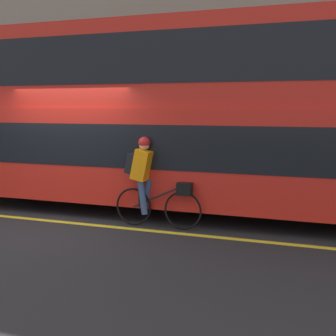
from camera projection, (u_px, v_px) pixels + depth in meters
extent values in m
plane|color=#232326|center=(63.00, 221.00, 8.86)|extent=(80.00, 80.00, 0.00)
cube|color=yellow|center=(61.00, 222.00, 8.78)|extent=(50.00, 0.14, 0.01)
cube|color=#A8A399|center=(165.00, 177.00, 14.00)|extent=(60.00, 1.73, 0.11)
cube|color=gray|center=(177.00, 33.00, 14.38)|extent=(60.00, 0.30, 8.82)
cylinder|color=black|center=(44.00, 179.00, 10.73)|extent=(0.99, 0.30, 0.99)
cube|color=red|center=(178.00, 153.00, 9.52)|extent=(10.49, 2.49, 1.83)
cube|color=black|center=(178.00, 142.00, 9.49)|extent=(10.07, 2.51, 0.80)
cube|color=red|center=(179.00, 67.00, 9.29)|extent=(10.49, 2.39, 1.62)
cube|color=black|center=(179.00, 63.00, 9.28)|extent=(10.07, 2.41, 0.91)
torus|color=black|center=(183.00, 211.00, 8.19)|extent=(0.69, 0.04, 0.69)
torus|color=black|center=(134.00, 207.00, 8.51)|extent=(0.69, 0.04, 0.69)
cylinder|color=black|center=(158.00, 196.00, 8.32)|extent=(0.96, 0.03, 0.47)
cylinder|color=black|center=(139.00, 193.00, 8.44)|extent=(0.03, 0.03, 0.51)
cube|color=black|center=(185.00, 189.00, 8.13)|extent=(0.26, 0.16, 0.22)
cube|color=orange|center=(142.00, 165.00, 8.35)|extent=(0.37, 0.32, 0.58)
cube|color=black|center=(132.00, 163.00, 8.42)|extent=(0.21, 0.26, 0.38)
cylinder|color=#384C7A|center=(146.00, 196.00, 8.49)|extent=(0.21, 0.11, 0.62)
cylinder|color=#384C7A|center=(143.00, 197.00, 8.33)|extent=(0.19, 0.11, 0.62)
sphere|color=tan|center=(144.00, 145.00, 8.29)|extent=(0.19, 0.19, 0.19)
sphere|color=red|center=(144.00, 143.00, 8.28)|extent=(0.21, 0.21, 0.21)
cylinder|color=#262628|center=(134.00, 161.00, 14.20)|extent=(0.46, 0.46, 0.82)
cylinder|color=#59595B|center=(44.00, 126.00, 15.16)|extent=(0.07, 0.07, 2.80)
cube|color=red|center=(42.00, 90.00, 14.97)|extent=(0.36, 0.02, 0.36)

